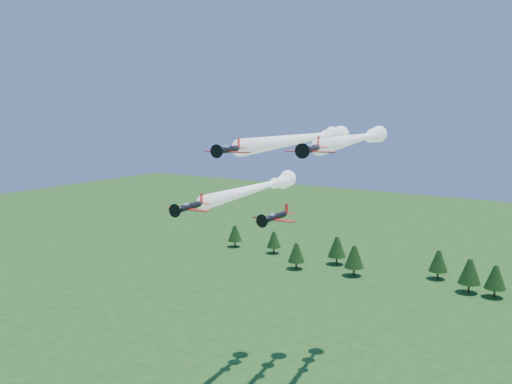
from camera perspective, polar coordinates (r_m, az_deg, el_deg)
The scene contains 5 objects.
plane_lead at distance 107.71m, azimuth 5.23°, elevation 5.43°, with size 13.29×58.48×3.70m.
plane_left at distance 114.40m, azimuth 0.40°, elevation 0.50°, with size 10.13×46.06×3.70m.
plane_right at distance 112.15m, azimuth 10.29°, elevation 5.34°, with size 15.05×56.47×3.70m.
plane_slot at distance 92.56m, azimuth 1.90°, elevation -2.52°, with size 7.64×8.35×2.71m.
treeline at distance 197.46m, azimuth 14.92°, elevation -6.77°, with size 140.77×21.58×10.78m.
Camera 1 is at (47.33, -71.34, 57.46)m, focal length 40.00 mm.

